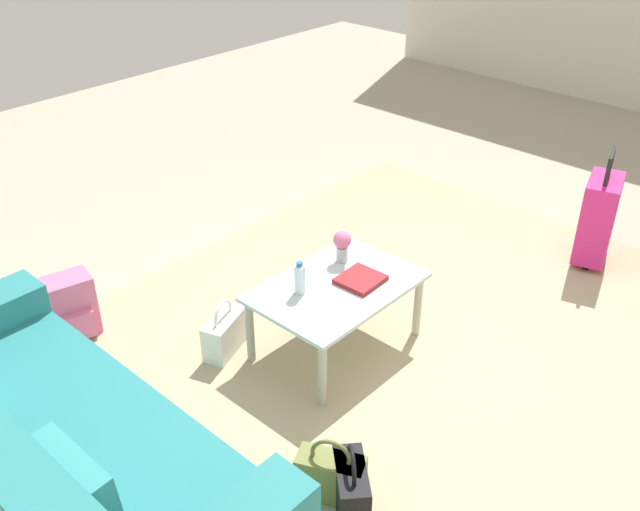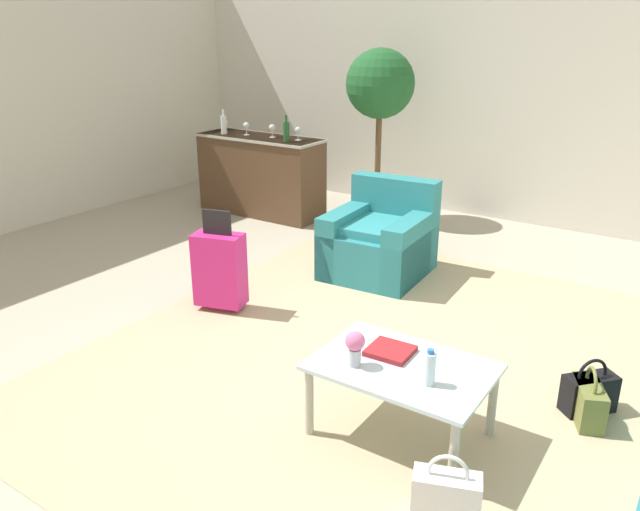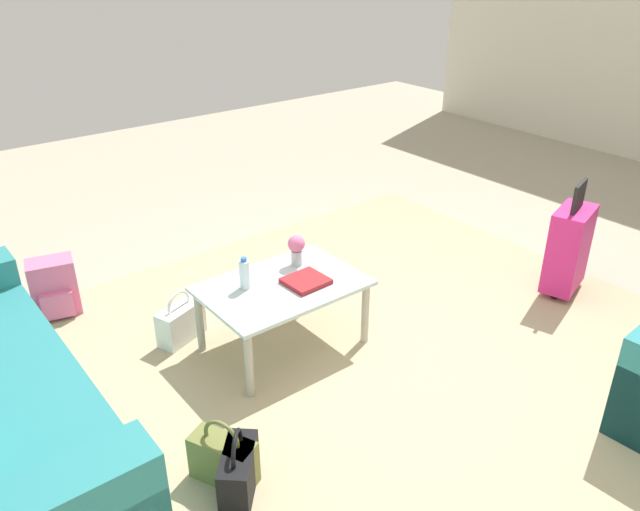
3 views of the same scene
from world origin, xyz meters
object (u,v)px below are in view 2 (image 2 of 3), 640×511
water_bottle (430,368)px  wine_glass_left_of_centre (246,126)px  wine_glass_right_of_centre (272,128)px  potted_ficus (380,102)px  wine_glass_leftmost (225,123)px  suitcase_magenta (220,268)px  wine_bottle_clear (224,124)px  flower_vase (355,345)px  bar_console (261,174)px  handbag_black (589,392)px  wine_glass_rightmost (298,131)px  coffee_table (402,375)px  coffee_table_book (390,351)px  wine_bottle_green (286,131)px  handbag_olive (588,402)px  armchair (381,242)px  handbag_white (446,495)px

water_bottle → wine_glass_left_of_centre: bearing=140.7°
wine_glass_right_of_centre → potted_ficus: potted_ficus is taller
wine_glass_leftmost → wine_glass_right_of_centre: size_ratio=1.00×
wine_glass_leftmost → potted_ficus: 1.97m
suitcase_magenta → wine_bottle_clear: bearing=130.7°
flower_vase → wine_glass_left_of_centre: size_ratio=1.33×
bar_console → handbag_black: size_ratio=4.55×
water_bottle → wine_glass_rightmost: 4.53m
wine_glass_left_of_centre → suitcase_magenta: wine_glass_left_of_centre is taller
coffee_table → wine_glass_right_of_centre: (-3.31, 3.11, 0.68)m
handbag_black → wine_glass_leftmost: bearing=155.2°
wine_glass_right_of_centre → wine_bottle_clear: bearing=-169.6°
coffee_table_book → suitcase_magenta: bearing=159.5°
coffee_table_book → wine_bottle_clear: 4.87m
wine_glass_left_of_centre → wine_glass_right_of_centre: bearing=4.8°
bar_console → wine_bottle_clear: bearing=-167.2°
potted_ficus → wine_glass_leftmost: bearing=-162.3°
wine_glass_right_of_centre → potted_ficus: (1.11, 0.59, 0.32)m
wine_bottle_green → handbag_olive: 4.59m
coffee_table_book → wine_glass_left_of_centre: (-3.57, 3.00, 0.60)m
coffee_table → wine_glass_rightmost: wine_glass_rightmost is taller
armchair → coffee_table: size_ratio=0.99×
wine_glass_rightmost → wine_bottle_green: (-0.07, -0.13, 0.01)m
coffee_table → wine_glass_rightmost: 4.35m
wine_glass_left_of_centre → wine_glass_leftmost: bearing=176.1°
water_bottle → coffee_table_book: size_ratio=0.83×
suitcase_magenta → potted_ficus: (-0.20, 3.00, 1.03)m
armchair → handbag_olive: size_ratio=2.68×
wine_bottle_green → potted_ficus: potted_ficus is taller
wine_glass_rightmost → handbag_white: bearing=-46.4°
wine_glass_leftmost → wine_glass_left_of_centre: 0.37m
wine_glass_left_of_centre → coffee_table_book: bearing=-40.1°
water_bottle → handbag_black: water_bottle is taller
wine_glass_right_of_centre → handbag_olive: wine_glass_right_of_centre is taller
coffee_table_book → wine_bottle_green: size_ratio=0.82×
wine_glass_right_of_centre → potted_ficus: size_ratio=0.08×
coffee_table_book → handbag_white: (0.60, -0.55, -0.34)m
bar_console → handbag_white: size_ratio=4.55×
wine_glass_leftmost → wine_bottle_clear: bearing=-53.5°
wine_glass_right_of_centre → handbag_black: (4.16, -2.27, -0.94)m
handbag_olive → potted_ficus: (-3.06, 2.97, 1.26)m
bar_console → coffee_table: bearing=-41.5°
wine_bottle_clear → potted_ficus: bearing=21.7°
water_bottle → wine_bottle_green: size_ratio=0.68×
water_bottle → handbag_olive: 1.14m
flower_vase → coffee_table: bearing=34.3°
suitcase_magenta → wine_bottle_green: bearing=113.9°
wine_glass_left_of_centre → handbag_olive: size_ratio=0.43×
wine_bottle_clear → wine_glass_left_of_centre: bearing=17.2°
armchair → wine_glass_left_of_centre: 2.66m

